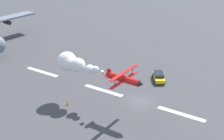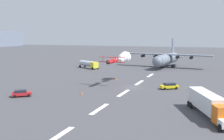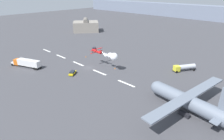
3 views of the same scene
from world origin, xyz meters
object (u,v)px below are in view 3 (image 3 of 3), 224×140
at_px(semi_truck_orange, 26,63).
at_px(fuel_tanker_truck, 184,67).
at_px(cargo_transport_plane, 184,99).
at_px(traffic_cone_near, 86,56).
at_px(airport_staff_sedan, 94,49).
at_px(traffic_cone_far, 115,68).
at_px(stunt_biplane_red, 111,56).
at_px(followme_car_yellow, 72,73).

relative_size(semi_truck_orange, fuel_tanker_truck, 1.57).
xyz_separation_m(cargo_transport_plane, traffic_cone_near, (-57.20, 9.71, -3.11)).
bearing_deg(airport_staff_sedan, traffic_cone_far, -23.70).
bearing_deg(cargo_transport_plane, stunt_biplane_red, 169.67).
bearing_deg(airport_staff_sedan, fuel_tanker_truck, 7.41).
relative_size(fuel_tanker_truck, airport_staff_sedan, 2.24).
distance_m(stunt_biplane_red, airport_staff_sedan, 31.65).
xyz_separation_m(followme_car_yellow, airport_staff_sedan, (-19.24, 28.99, -0.00)).
distance_m(followme_car_yellow, airport_staff_sedan, 34.79).
relative_size(semi_truck_orange, traffic_cone_far, 20.35).
relative_size(fuel_tanker_truck, traffic_cone_near, 12.95).
bearing_deg(followme_car_yellow, traffic_cone_near, 126.04).
bearing_deg(followme_car_yellow, airport_staff_sedan, 123.57).
bearing_deg(traffic_cone_far, stunt_biplane_red, -100.77).
height_order(stunt_biplane_red, traffic_cone_far, stunt_biplane_red).
distance_m(stunt_biplane_red, traffic_cone_far, 6.62).
bearing_deg(fuel_tanker_truck, stunt_biplane_red, -138.36).
distance_m(fuel_tanker_truck, followme_car_yellow, 48.00).
xyz_separation_m(cargo_transport_plane, followme_car_yellow, (-44.37, -7.92, -2.67)).
relative_size(stunt_biplane_red, traffic_cone_near, 21.61).
relative_size(semi_truck_orange, traffic_cone_near, 20.35).
relative_size(stunt_biplane_red, fuel_tanker_truck, 1.67).
height_order(airport_staff_sedan, traffic_cone_far, airport_staff_sedan).
relative_size(cargo_transport_plane, traffic_cone_near, 47.86).
relative_size(airport_staff_sedan, traffic_cone_near, 5.77).
relative_size(fuel_tanker_truck, followme_car_yellow, 2.07).
bearing_deg(cargo_transport_plane, traffic_cone_far, 166.13).
height_order(stunt_biplane_red, semi_truck_orange, stunt_biplane_red).
bearing_deg(fuel_tanker_truck, traffic_cone_far, -140.99).
bearing_deg(cargo_transport_plane, airport_staff_sedan, 161.67).
height_order(fuel_tanker_truck, followme_car_yellow, fuel_tanker_truck).
bearing_deg(airport_staff_sedan, semi_truck_orange, -93.68).
relative_size(traffic_cone_near, traffic_cone_far, 1.00).
bearing_deg(stunt_biplane_red, cargo_transport_plane, -10.33).
bearing_deg(cargo_transport_plane, followme_car_yellow, -169.88).
distance_m(cargo_transport_plane, stunt_biplane_red, 36.80).
distance_m(fuel_tanker_truck, airport_staff_sedan, 51.79).
relative_size(followme_car_yellow, traffic_cone_far, 6.25).
height_order(semi_truck_orange, followme_car_yellow, semi_truck_orange).
distance_m(airport_staff_sedan, traffic_cone_far, 30.54).
distance_m(followme_car_yellow, traffic_cone_near, 21.81).
distance_m(stunt_biplane_red, fuel_tanker_truck, 32.24).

